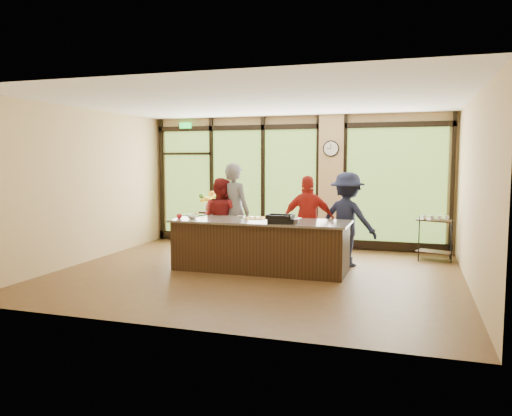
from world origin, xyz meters
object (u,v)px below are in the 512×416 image
Objects in this scene: island_base at (260,246)px; bar_cart at (435,233)px; cook_left at (235,212)px; flower_stand at (210,228)px; roasting_pan at (280,221)px; cook_right at (347,219)px.

island_base is 3.41× the size of bar_cart.
cook_left is 2.05m from flower_stand.
cook_left is (-0.78, 0.78, 0.53)m from island_base.
roasting_pan reaches higher than island_base.
cook_right is 4.02× the size of roasting_pan.
cook_left is 2.46× the size of flower_stand.
cook_left is 2.23m from cook_right.
cook_right reaches higher than bar_cart.
island_base is at bearing 49.83° from cook_right.
island_base is at bearing -128.32° from bar_cart.
roasting_pan reaches higher than bar_cart.
cook_right reaches higher than roasting_pan.
island_base is 3.60m from bar_cart.
flower_stand is at bearing -32.34° from cook_left.
flower_stand is (-1.19, 1.57, -0.58)m from cook_left.
bar_cart is at bearing 27.06° from roasting_pan.
roasting_pan is (0.45, -0.30, 0.52)m from island_base.
bar_cart is at bearing 31.85° from island_base.
cook_right is 1.52m from roasting_pan.
cook_right is 2.24× the size of flower_stand.
roasting_pan is (-1.00, -1.15, 0.07)m from cook_right.
cook_right reaches higher than island_base.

